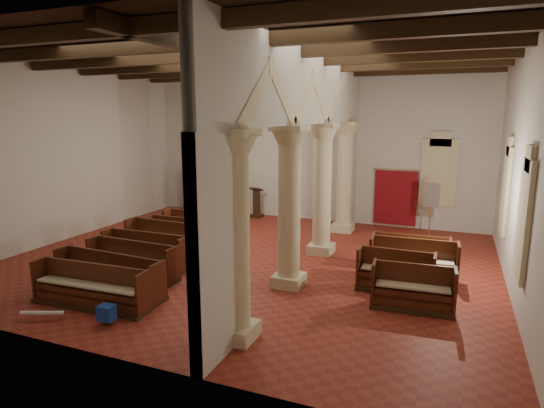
{
  "coord_description": "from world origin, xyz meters",
  "views": [
    {
      "loc": [
        5.54,
        -11.89,
        4.32
      ],
      "look_at": [
        0.53,
        0.5,
        1.68
      ],
      "focal_mm": 30.0,
      "sensor_mm": 36.0,
      "label": 1
    }
  ],
  "objects_px": {
    "processional_banner": "(430,222)",
    "lectern": "(257,204)",
    "aisle_pew_0": "(412,294)",
    "nave_pew_0": "(91,293)",
    "pipe_organ": "(209,182)"
  },
  "relations": [
    {
      "from": "lectern",
      "to": "processional_banner",
      "type": "height_order",
      "value": "processional_banner"
    },
    {
      "from": "lectern",
      "to": "nave_pew_0",
      "type": "relative_size",
      "value": 0.45
    },
    {
      "from": "processional_banner",
      "to": "lectern",
      "type": "bearing_deg",
      "value": 168.32
    },
    {
      "from": "pipe_organ",
      "to": "lectern",
      "type": "bearing_deg",
      "value": -0.3
    },
    {
      "from": "aisle_pew_0",
      "to": "nave_pew_0",
      "type": "bearing_deg",
      "value": -162.7
    },
    {
      "from": "pipe_organ",
      "to": "processional_banner",
      "type": "xyz_separation_m",
      "value": [
        9.4,
        -1.73,
        -0.59
      ]
    },
    {
      "from": "processional_banner",
      "to": "nave_pew_0",
      "type": "relative_size",
      "value": 0.77
    },
    {
      "from": "pipe_organ",
      "to": "processional_banner",
      "type": "bearing_deg",
      "value": -10.45
    },
    {
      "from": "pipe_organ",
      "to": "aisle_pew_0",
      "type": "relative_size",
      "value": 2.38
    },
    {
      "from": "lectern",
      "to": "pipe_organ",
      "type": "bearing_deg",
      "value": -172.83
    },
    {
      "from": "lectern",
      "to": "nave_pew_0",
      "type": "bearing_deg",
      "value": -81.14
    },
    {
      "from": "pipe_organ",
      "to": "processional_banner",
      "type": "height_order",
      "value": "pipe_organ"
    },
    {
      "from": "nave_pew_0",
      "to": "lectern",
      "type": "bearing_deg",
      "value": 88.97
    },
    {
      "from": "nave_pew_0",
      "to": "aisle_pew_0",
      "type": "relative_size",
      "value": 1.6
    },
    {
      "from": "lectern",
      "to": "nave_pew_0",
      "type": "distance_m",
      "value": 9.88
    }
  ]
}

